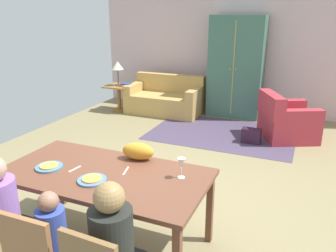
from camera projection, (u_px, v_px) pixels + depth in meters
name	position (u px, v px, depth m)	size (l,w,h in m)	color
ground_plane	(190.00, 171.00, 4.82)	(6.66, 6.60, 0.02)	#837751
back_wall	(244.00, 51.00, 7.31)	(6.66, 0.10, 2.70)	beige
dining_table	(104.00, 179.00, 3.08)	(1.89, 0.97, 0.76)	brown
plate_near_man	(49.00, 167.00, 3.15)	(0.25, 0.25, 0.02)	teal
pizza_near_man	(49.00, 166.00, 3.14)	(0.17, 0.17, 0.01)	gold
plate_near_child	(92.00, 180.00, 2.90)	(0.25, 0.25, 0.02)	#51789E
pizza_near_child	(92.00, 179.00, 2.90)	(0.17, 0.17, 0.01)	gold
wine_glass	(181.00, 164.00, 2.92)	(0.07, 0.07, 0.19)	silver
fork	(75.00, 169.00, 3.12)	(0.02, 0.15, 0.01)	silver
knife	(126.00, 171.00, 3.08)	(0.01, 0.17, 0.01)	silver
person_man	(6.00, 222.00, 2.75)	(0.30, 0.40, 1.11)	#344149
person_child	(57.00, 248.00, 2.58)	(0.22, 0.29, 0.92)	#2A3145
cat	(138.00, 151.00, 3.31)	(0.32, 0.16, 0.17)	orange
area_rug	(222.00, 133.00, 6.31)	(2.60, 1.80, 0.01)	#473B52
couch	(165.00, 99.00, 7.53)	(1.62, 0.86, 0.82)	tan
armchair	(286.00, 121.00, 5.96)	(1.15, 1.14, 0.82)	#A42E38
armoire	(236.00, 67.00, 7.09)	(1.10, 0.59, 2.10)	#3D6858
side_table	(119.00, 94.00, 7.67)	(0.56, 0.56, 0.58)	olive
table_lamp	(118.00, 66.00, 7.47)	(0.26, 0.26, 0.54)	#46433B
book_lower	(125.00, 86.00, 7.51)	(0.22, 0.16, 0.03)	#9A382C
book_upper	(126.00, 84.00, 7.56)	(0.22, 0.16, 0.03)	navy
handbag	(251.00, 136.00, 5.79)	(0.32, 0.16, 0.26)	#2E162B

